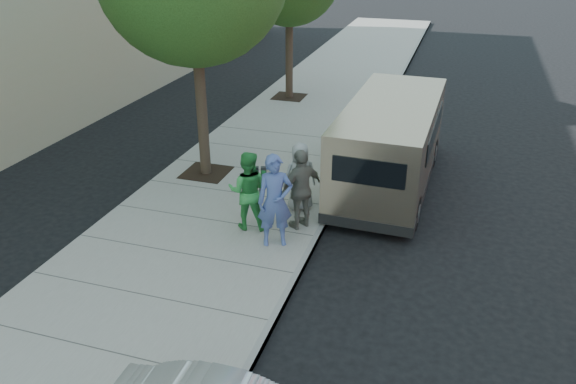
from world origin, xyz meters
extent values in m
plane|color=black|center=(0.00, 0.00, 0.00)|extent=(120.00, 120.00, 0.00)
cube|color=gray|center=(-1.00, 0.00, 0.07)|extent=(5.00, 60.00, 0.15)
cube|color=gray|center=(1.44, 0.00, 0.07)|extent=(0.12, 60.00, 0.16)
cube|color=black|center=(-2.30, 2.40, 0.15)|extent=(1.20, 1.20, 0.01)
cylinder|color=#38281E|center=(-2.30, 2.40, 2.13)|extent=(0.28, 0.28, 3.96)
cube|color=black|center=(-2.30, 10.00, 0.15)|extent=(1.20, 1.20, 0.01)
cylinder|color=#38281E|center=(-2.30, 10.00, 1.91)|extent=(0.28, 0.28, 3.52)
cylinder|color=gray|center=(0.11, 0.16, 0.71)|extent=(0.06, 0.06, 1.12)
cube|color=gray|center=(0.11, 0.16, 1.31)|extent=(0.23, 0.12, 0.08)
cube|color=#2D2D30|center=(0.03, 0.13, 1.45)|extent=(0.14, 0.13, 0.22)
cube|color=#2D2D30|center=(0.19, 0.18, 1.45)|extent=(0.14, 0.13, 0.22)
cube|color=tan|center=(2.50, 3.26, 1.26)|extent=(2.24, 5.70, 2.08)
cube|color=tan|center=(2.58, 6.34, 0.74)|extent=(1.94, 0.62, 0.89)
cube|color=black|center=(2.42, 0.43, 1.62)|extent=(1.57, 0.06, 0.57)
cylinder|color=black|center=(1.62, 5.15, 0.40)|extent=(0.29, 0.80, 0.79)
cylinder|color=black|center=(3.46, 5.10, 0.40)|extent=(0.29, 0.80, 0.79)
cylinder|color=black|center=(1.53, 1.31, 0.40)|extent=(0.29, 0.80, 0.79)
cylinder|color=black|center=(3.36, 1.26, 0.40)|extent=(0.29, 0.80, 0.79)
imported|color=#4E63A6|center=(0.69, -0.54, 1.16)|extent=(0.87, 0.73, 2.01)
imported|color=green|center=(-0.11, -0.04, 1.05)|extent=(1.00, 0.85, 1.80)
imported|color=#A1A2A4|center=(0.72, 1.19, 0.97)|extent=(0.95, 0.85, 1.63)
imported|color=slate|center=(1.00, 0.33, 1.07)|extent=(1.02, 1.13, 1.84)
camera|label=1|loc=(4.03, -10.27, 6.38)|focal=35.00mm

